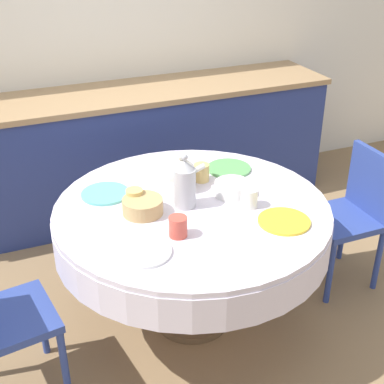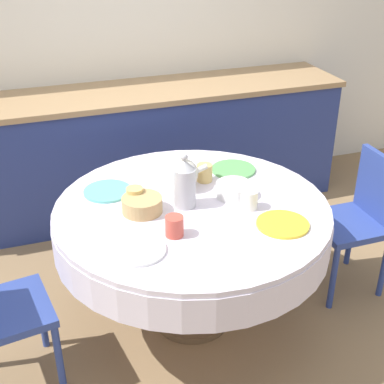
{
  "view_description": "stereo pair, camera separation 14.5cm",
  "coord_description": "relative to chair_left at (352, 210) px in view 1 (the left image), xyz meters",
  "views": [
    {
      "loc": [
        -0.92,
        -2.22,
        2.13
      ],
      "look_at": [
        0.0,
        0.0,
        0.84
      ],
      "focal_mm": 50.0,
      "sensor_mm": 36.0,
      "label": 1
    },
    {
      "loc": [
        -0.79,
        -2.27,
        2.13
      ],
      "look_at": [
        0.0,
        0.0,
        0.84
      ],
      "focal_mm": 50.0,
      "sensor_mm": 36.0,
      "label": 2
    }
  ],
  "objects": [
    {
      "name": "wall_back",
      "position": [
        -1.06,
        1.74,
        0.81
      ],
      "size": [
        7.0,
        0.05,
        2.6
      ],
      "color": "silver",
      "rests_on": "ground_plane"
    },
    {
      "name": "plate_far_left",
      "position": [
        -1.44,
        0.29,
        0.27
      ],
      "size": [
        0.26,
        0.26,
        0.01
      ],
      "primitive_type": "cylinder",
      "color": "#60BCB7",
      "rests_on": "dining_table"
    },
    {
      "name": "dining_table",
      "position": [
        -1.06,
        0.0,
        0.14
      ],
      "size": [
        1.45,
        1.45,
        0.76
      ],
      "color": "brown",
      "rests_on": "ground_plane"
    },
    {
      "name": "plate_near_left",
      "position": [
        -1.43,
        -0.31,
        0.27
      ],
      "size": [
        0.26,
        0.26,
        0.01
      ],
      "primitive_type": "cylinder",
      "color": "white",
      "rests_on": "dining_table"
    },
    {
      "name": "cup_near_left",
      "position": [
        -1.23,
        -0.24,
        0.31
      ],
      "size": [
        0.09,
        0.09,
        0.1
      ],
      "primitive_type": "cylinder",
      "color": "#CC4C3D",
      "rests_on": "dining_table"
    },
    {
      "name": "cup_far_left",
      "position": [
        -1.33,
        0.1,
        0.31
      ],
      "size": [
        0.09,
        0.09,
        0.1
      ],
      "primitive_type": "cylinder",
      "color": "#DBB766",
      "rests_on": "dining_table"
    },
    {
      "name": "ground_plane",
      "position": [
        -1.06,
        0.0,
        -0.49
      ],
      "size": [
        12.0,
        12.0,
        0.0
      ],
      "primitive_type": "plane",
      "color": "#8E704C"
    },
    {
      "name": "bread_basket",
      "position": [
        -1.32,
        0.03,
        0.3
      ],
      "size": [
        0.21,
        0.21,
        0.08
      ],
      "primitive_type": "cylinder",
      "color": "tan",
      "rests_on": "dining_table"
    },
    {
      "name": "plate_near_right",
      "position": [
        -0.71,
        -0.33,
        0.27
      ],
      "size": [
        0.26,
        0.26,
        0.01
      ],
      "primitive_type": "cylinder",
      "color": "yellow",
      "rests_on": "dining_table"
    },
    {
      "name": "kitchen_counter",
      "position": [
        -1.06,
        1.41,
        -0.02
      ],
      "size": [
        3.24,
        0.64,
        0.95
      ],
      "color": "navy",
      "rests_on": "ground_plane"
    },
    {
      "name": "cup_near_right",
      "position": [
        -0.79,
        -0.12,
        0.31
      ],
      "size": [
        0.09,
        0.09,
        0.1
      ],
      "primitive_type": "cylinder",
      "color": "white",
      "rests_on": "dining_table"
    },
    {
      "name": "coffee_carafe",
      "position": [
        -1.09,
        0.02,
        0.39
      ],
      "size": [
        0.11,
        0.11,
        0.29
      ],
      "color": "#B2B2B7",
      "rests_on": "dining_table"
    },
    {
      "name": "teapot",
      "position": [
        -1.04,
        0.2,
        0.36
      ],
      "size": [
        0.22,
        0.16,
        0.21
      ],
      "color": "silver",
      "rests_on": "dining_table"
    },
    {
      "name": "plate_far_right",
      "position": [
        -0.69,
        0.31,
        0.27
      ],
      "size": [
        0.26,
        0.26,
        0.01
      ],
      "primitive_type": "cylinder",
      "color": "#5BA85B",
      "rests_on": "dining_table"
    },
    {
      "name": "cup_far_right",
      "position": [
        -0.9,
        0.25,
        0.31
      ],
      "size": [
        0.09,
        0.09,
        0.1
      ],
      "primitive_type": "cylinder",
      "color": "#DBB766",
      "rests_on": "dining_table"
    },
    {
      "name": "fruit_bowl",
      "position": [
        -0.81,
        0.03,
        0.3
      ],
      "size": [
        0.19,
        0.19,
        0.07
      ],
      "primitive_type": "cylinder",
      "color": "silver",
      "rests_on": "dining_table"
    },
    {
      "name": "chair_left",
      "position": [
        0.0,
        0.0,
        0.0
      ],
      "size": [
        0.4,
        0.4,
        0.87
      ],
      "rotation": [
        0.0,
        0.0,
        1.57
      ],
      "color": "#2D428E",
      "rests_on": "ground_plane"
    }
  ]
}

